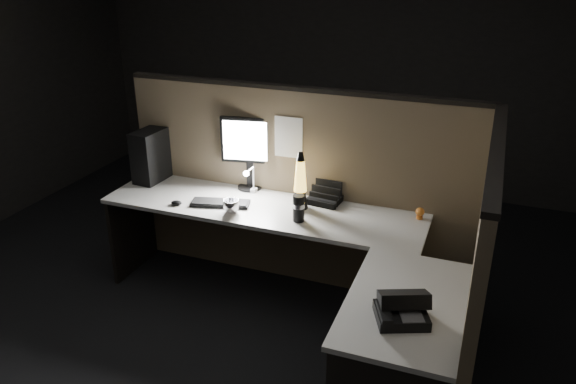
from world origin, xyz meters
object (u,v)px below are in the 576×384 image
(pc_tower, at_px, (154,154))
(keyboard, at_px, (220,203))
(monitor, at_px, (249,146))
(lava_lamp, at_px, (300,185))
(desk_phone, at_px, (401,308))

(pc_tower, relative_size, keyboard, 0.98)
(monitor, distance_m, lava_lamp, 0.55)
(pc_tower, xyz_separation_m, lava_lamp, (1.26, -0.13, -0.03))
(monitor, xyz_separation_m, lava_lamp, (0.48, -0.21, -0.16))
(lava_lamp, height_order, desk_phone, lava_lamp)
(keyboard, xyz_separation_m, desk_phone, (1.44, -0.89, 0.05))
(monitor, distance_m, keyboard, 0.49)
(desk_phone, bearing_deg, keyboard, 125.94)
(pc_tower, height_order, desk_phone, pc_tower)
(pc_tower, distance_m, desk_phone, 2.45)
(lava_lamp, bearing_deg, monitor, 155.83)
(keyboard, xyz_separation_m, lava_lamp, (0.55, 0.15, 0.16))
(pc_tower, bearing_deg, keyboard, -17.60)
(keyboard, bearing_deg, monitor, 64.21)
(lava_lamp, bearing_deg, desk_phone, -49.20)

